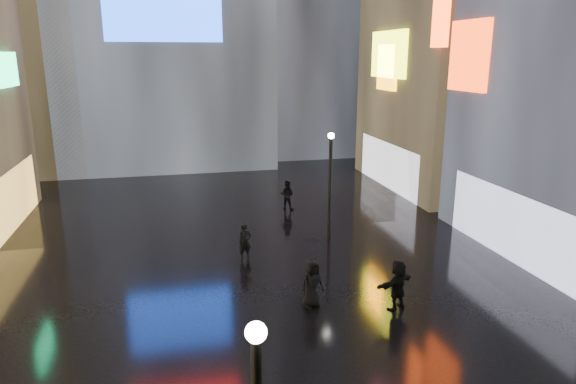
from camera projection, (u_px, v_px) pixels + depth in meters
name	position (u px, v px, depth m)	size (l,w,h in m)	color
ground	(247.00, 255.00, 22.83)	(140.00, 140.00, 0.00)	black
lamp_far	(330.00, 180.00, 23.99)	(0.30, 0.30, 5.20)	black
pedestrian_4	(312.00, 284.00, 17.98)	(0.85, 0.55, 1.73)	black
pedestrian_5	(398.00, 285.00, 17.78)	(1.67, 0.53, 1.80)	black
pedestrian_6	(245.00, 242.00, 22.23)	(0.58, 0.38, 1.58)	black
pedestrian_7	(287.00, 195.00, 29.44)	(0.82, 0.64, 1.69)	black
umbrella_2	(313.00, 249.00, 17.64)	(0.95, 0.97, 0.87)	black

